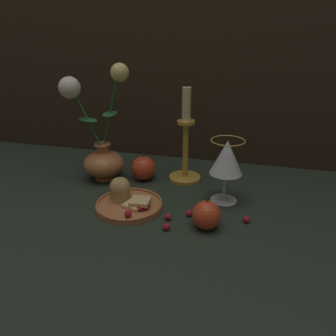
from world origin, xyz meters
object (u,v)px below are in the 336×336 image
(apple_near_glass, at_px, (143,168))
(vase, at_px, (100,146))
(apple_beside_vase, at_px, (206,215))
(plate_with_pastries, at_px, (127,200))
(wine_glass, at_px, (227,159))
(candlestick, at_px, (185,147))

(apple_near_glass, bearing_deg, vase, -169.09)
(apple_beside_vase, bearing_deg, plate_with_pastries, 167.10)
(vase, relative_size, apple_beside_vase, 4.32)
(vase, bearing_deg, wine_glass, -7.69)
(vase, relative_size, wine_glass, 2.01)
(wine_glass, xyz_separation_m, apple_near_glass, (-0.25, 0.07, -0.08))
(wine_glass, distance_m, candlestick, 0.17)
(wine_glass, distance_m, apple_near_glass, 0.27)
(plate_with_pastries, xyz_separation_m, wine_glass, (0.24, 0.10, 0.10))
(plate_with_pastries, bearing_deg, candlestick, 60.86)
(plate_with_pastries, distance_m, apple_near_glass, 0.17)
(vase, bearing_deg, apple_near_glass, 10.91)
(wine_glass, xyz_separation_m, candlestick, (-0.13, 0.11, -0.01))
(vase, relative_size, plate_with_pastries, 1.99)
(vase, distance_m, candlestick, 0.25)
(vase, height_order, apple_near_glass, vase)
(plate_with_pastries, height_order, apple_near_glass, apple_near_glass)
(candlestick, bearing_deg, vase, -167.31)
(plate_with_pastries, relative_size, apple_beside_vase, 2.18)
(wine_glass, bearing_deg, apple_beside_vase, -100.90)
(plate_with_pastries, xyz_separation_m, apple_beside_vase, (0.21, -0.05, 0.01))
(apple_beside_vase, bearing_deg, apple_near_glass, 135.54)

